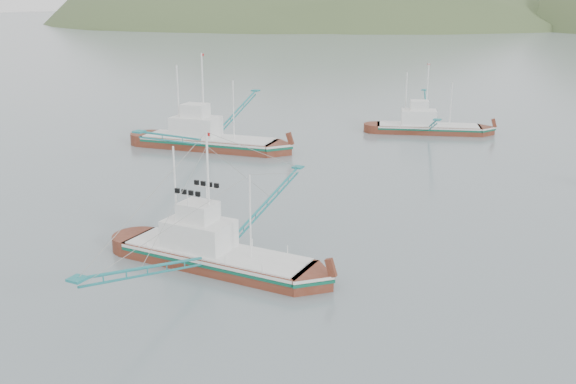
% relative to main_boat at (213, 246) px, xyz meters
% --- Properties ---
extents(ground, '(1200.00, 1200.00, 0.00)m').
position_rel_main_boat_xyz_m(ground, '(1.60, 1.78, -1.39)').
color(ground, slate).
rests_on(ground, ground).
extents(main_boat, '(13.28, 23.98, 9.70)m').
position_rel_main_boat_xyz_m(main_boat, '(0.00, 0.00, 0.00)').
color(main_boat, '#5B2313').
rests_on(main_boat, ground).
extents(bg_boat_left, '(16.60, 29.18, 11.86)m').
position_rel_main_boat_xyz_m(bg_boat_left, '(-19.40, 28.61, 0.43)').
color(bg_boat_left, '#5B2313').
rests_on(bg_boat_left, ground).
extents(bg_boat_far, '(13.68, 23.30, 9.71)m').
position_rel_main_boat_xyz_m(bg_boat_far, '(1.36, 48.91, 0.49)').
color(bg_boat_far, '#5B2313').
rests_on(bg_boat_far, ground).
extents(headland_left, '(448.00, 308.00, 210.00)m').
position_rel_main_boat_xyz_m(headland_left, '(-178.40, 361.78, -1.39)').
color(headland_left, '#3F512A').
rests_on(headland_left, ground).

